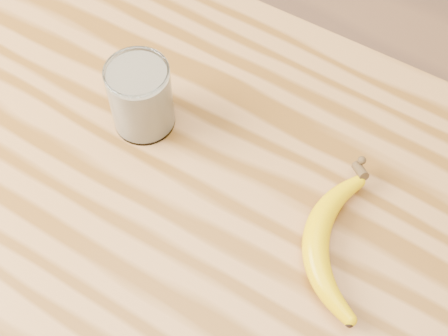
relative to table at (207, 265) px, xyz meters
The scene contains 3 objects.
table is the anchor object (origin of this frame).
smoothie_glass 0.27m from the table, 149.42° to the left, with size 0.09×0.09×0.11m.
banana 0.21m from the table, 20.08° to the left, with size 0.10×0.29×0.04m, color #E9B700, non-canonical shape.
Camera 1 is at (0.22, -0.30, 1.63)m, focal length 50.00 mm.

